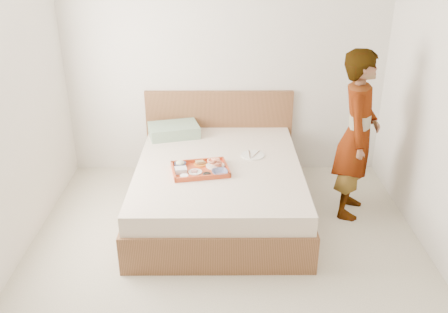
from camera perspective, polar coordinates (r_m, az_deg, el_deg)
name	(u,v)px	position (r m, az deg, el deg)	size (l,w,h in m)	color
ground	(227,276)	(4.01, 0.30, -13.96)	(3.50, 4.00, 0.01)	beige
wall_back	(225,59)	(5.27, 0.12, 11.52)	(3.50, 0.01, 2.60)	silver
bed	(219,188)	(4.70, -0.62, -3.75)	(1.65, 2.00, 0.53)	brown
headboard	(219,131)	(5.49, -0.57, 3.03)	(1.65, 0.06, 0.95)	brown
pillow	(174,130)	(5.22, -5.98, 3.12)	(0.52, 0.35, 0.12)	gray
tray	(200,169)	(4.42, -2.85, -1.53)	(0.51, 0.37, 0.05)	red
prawn_plate	(215,166)	(4.49, -1.03, -1.10)	(0.18, 0.18, 0.01)	white
navy_bowl_big	(220,172)	(4.34, -0.51, -1.91)	(0.14, 0.14, 0.04)	#1A1C49
sauce_dish	(207,175)	(4.30, -2.04, -2.20)	(0.07, 0.07, 0.03)	black
meat_plate	(195,172)	(4.38, -3.44, -1.85)	(0.13, 0.13, 0.01)	white
bread_plate	(200,164)	(4.53, -2.84, -0.92)	(0.12, 0.12, 0.01)	orange
salad_bowl	(180,165)	(4.50, -5.23, -0.97)	(0.11, 0.11, 0.04)	#1A1C49
plastic_tub	(181,170)	(4.38, -5.17, -1.64)	(0.11, 0.09, 0.05)	silver
cheese_round	(184,177)	(4.29, -4.75, -2.39)	(0.07, 0.07, 0.03)	white
dinner_plate	(253,155)	(4.74, 3.43, 0.16)	(0.23, 0.23, 0.01)	white
person	(357,135)	(4.65, 15.55, 2.44)	(0.59, 0.39, 1.62)	silver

